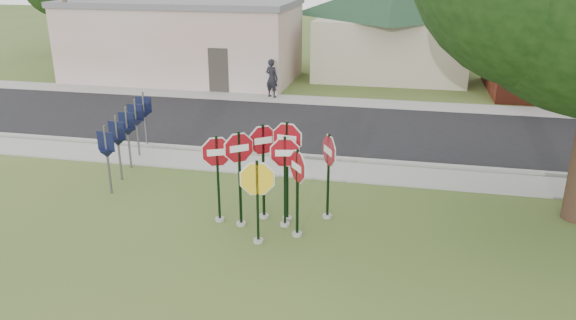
% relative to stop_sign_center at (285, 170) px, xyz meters
% --- Properties ---
extents(ground, '(120.00, 120.00, 0.00)m').
position_rel_stop_sign_center_xyz_m(ground, '(-0.28, -1.53, -1.49)').
color(ground, '#33511E').
rests_on(ground, ground).
extents(sidewalk_near, '(60.00, 1.60, 0.06)m').
position_rel_stop_sign_center_xyz_m(sidewalk_near, '(-0.28, 3.97, -1.46)').
color(sidewalk_near, gray).
rests_on(sidewalk_near, ground).
extents(road, '(60.00, 7.00, 0.04)m').
position_rel_stop_sign_center_xyz_m(road, '(-0.28, 8.47, -1.47)').
color(road, black).
rests_on(road, ground).
extents(sidewalk_far, '(60.00, 1.60, 0.06)m').
position_rel_stop_sign_center_xyz_m(sidewalk_far, '(-0.28, 12.77, -1.46)').
color(sidewalk_far, gray).
rests_on(sidewalk_far, ground).
extents(curb, '(60.00, 0.20, 0.14)m').
position_rel_stop_sign_center_xyz_m(curb, '(-0.28, 4.97, -1.42)').
color(curb, gray).
rests_on(curb, ground).
extents(stop_sign_center, '(0.98, 0.24, 2.44)m').
position_rel_stop_sign_center_xyz_m(stop_sign_center, '(0.00, 0.00, 0.00)').
color(stop_sign_center, gray).
rests_on(stop_sign_center, ground).
extents(stop_sign_yellow, '(1.09, 0.28, 2.17)m').
position_rel_stop_sign_center_xyz_m(stop_sign_yellow, '(-0.43, -0.98, -0.19)').
color(stop_sign_yellow, gray).
rests_on(stop_sign_yellow, ground).
extents(stop_sign_left, '(0.83, 0.63, 2.56)m').
position_rel_stop_sign_center_xyz_m(stop_sign_left, '(-1.08, -0.20, 0.09)').
color(stop_sign_left, gray).
rests_on(stop_sign_left, ground).
extents(stop_sign_right, '(0.65, 0.86, 2.31)m').
position_rel_stop_sign_center_xyz_m(stop_sign_right, '(0.40, -0.45, -0.08)').
color(stop_sign_right, gray).
rests_on(stop_sign_right, ground).
extents(stop_sign_back_right, '(1.05, 0.24, 2.72)m').
position_rel_stop_sign_center_xyz_m(stop_sign_back_right, '(-0.01, 0.33, 0.22)').
color(stop_sign_back_right, gray).
rests_on(stop_sign_back_right, ground).
extents(stop_sign_back_left, '(0.81, 0.66, 2.62)m').
position_rel_stop_sign_center_xyz_m(stop_sign_back_left, '(-0.63, 0.33, 0.13)').
color(stop_sign_back_left, gray).
rests_on(stop_sign_back_left, ground).
extents(stop_sign_far_right, '(0.56, 0.95, 2.38)m').
position_rel_stop_sign_center_xyz_m(stop_sign_far_right, '(0.97, 0.68, -0.03)').
color(stop_sign_far_right, gray).
rests_on(stop_sign_far_right, ground).
extents(stop_sign_far_left, '(0.95, 0.46, 2.38)m').
position_rel_stop_sign_center_xyz_m(stop_sign_far_left, '(-1.68, -0.08, -0.03)').
color(stop_sign_far_left, gray).
rests_on(stop_sign_far_left, ground).
extents(route_sign_row, '(1.43, 4.63, 2.00)m').
position_rel_stop_sign_center_xyz_m(route_sign_row, '(-5.68, 2.97, -0.26)').
color(route_sign_row, '#59595E').
rests_on(route_sign_row, ground).
extents(building_stucco, '(12.20, 6.20, 4.20)m').
position_rel_stop_sign_center_xyz_m(building_stucco, '(-9.28, 16.47, 0.66)').
color(building_stucco, beige).
rests_on(building_stucco, ground).
extents(building_house, '(11.60, 11.60, 6.20)m').
position_rel_stop_sign_center_xyz_m(building_house, '(1.72, 20.47, 2.16)').
color(building_house, '#B3AA8E').
rests_on(building_house, ground).
extents(pedestrian, '(0.78, 0.66, 1.81)m').
position_rel_stop_sign_center_xyz_m(pedestrian, '(-3.49, 12.96, -0.52)').
color(pedestrian, black).
rests_on(pedestrian, sidewalk_far).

